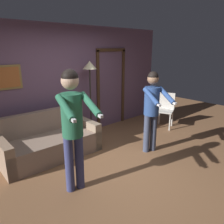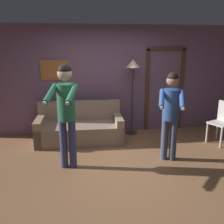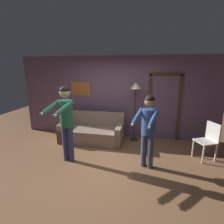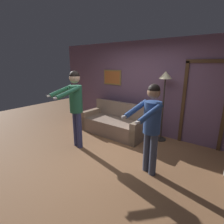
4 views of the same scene
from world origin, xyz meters
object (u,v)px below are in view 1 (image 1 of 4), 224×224
(person_standing_left, at_px, (73,120))
(person_standing_right, at_px, (152,105))
(couch, at_px, (50,143))
(dining_chair_distant, at_px, (166,108))
(torchiere_lamp, at_px, (90,75))

(person_standing_left, bearing_deg, person_standing_right, 1.96)
(couch, xyz_separation_m, person_standing_left, (-0.22, -1.28, 0.86))
(couch, height_order, dining_chair_distant, dining_chair_distant)
(torchiere_lamp, bearing_deg, dining_chair_distant, -25.12)
(couch, bearing_deg, dining_chair_distant, -9.67)
(couch, relative_size, person_standing_right, 1.15)
(torchiere_lamp, bearing_deg, person_standing_left, -132.85)
(couch, distance_m, person_standing_right, 2.17)
(couch, relative_size, person_standing_left, 1.05)
(person_standing_right, bearing_deg, dining_chair_distant, 24.47)
(person_standing_left, bearing_deg, dining_chair_distant, 12.45)
(person_standing_left, relative_size, person_standing_right, 1.10)
(person_standing_right, bearing_deg, couch, 143.70)
(couch, height_order, person_standing_left, person_standing_left)
(person_standing_left, relative_size, dining_chair_distant, 1.97)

